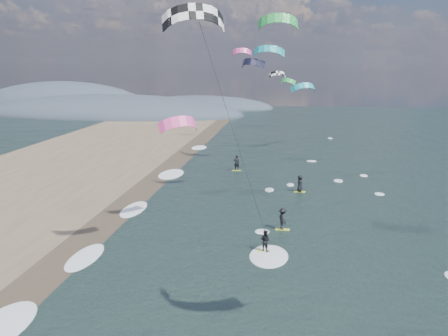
# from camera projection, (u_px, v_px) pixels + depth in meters

# --- Properties ---
(wet_sand_strip) EXTENTS (3.00, 240.00, 0.00)m
(wet_sand_strip) POSITION_uv_depth(u_px,v_px,m) (29.00, 289.00, 28.50)
(wet_sand_strip) COLOR #382D23
(wet_sand_strip) RESTS_ON ground
(coastal_hills) EXTENTS (80.00, 41.00, 15.00)m
(coastal_hills) POSITION_uv_depth(u_px,v_px,m) (104.00, 112.00, 127.57)
(coastal_hills) COLOR #3D4756
(coastal_hills) RESTS_ON ground
(kitesurfer_near_b) EXTENTS (6.87, 8.54, 16.17)m
(kitesurfer_near_b) POSITION_uv_depth(u_px,v_px,m) (225.00, 107.00, 28.30)
(kitesurfer_near_b) COLOR #CFE228
(kitesurfer_near_b) RESTS_ON ground
(far_kitesurfers) EXTENTS (8.40, 21.57, 1.86)m
(far_kitesurfers) POSITION_uv_depth(u_px,v_px,m) (275.00, 191.00, 46.41)
(far_kitesurfers) COLOR #CFE228
(far_kitesurfers) RESTS_ON ground
(bg_kite_field) EXTENTS (13.45, 62.24, 9.04)m
(bg_kite_field) POSITION_uv_depth(u_px,v_px,m) (269.00, 67.00, 64.16)
(bg_kite_field) COLOR teal
(bg_kite_field) RESTS_ON ground
(shoreline_surf) EXTENTS (2.40, 79.40, 0.11)m
(shoreline_surf) POSITION_uv_depth(u_px,v_px,m) (83.00, 259.00, 32.95)
(shoreline_surf) COLOR white
(shoreline_surf) RESTS_ON ground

